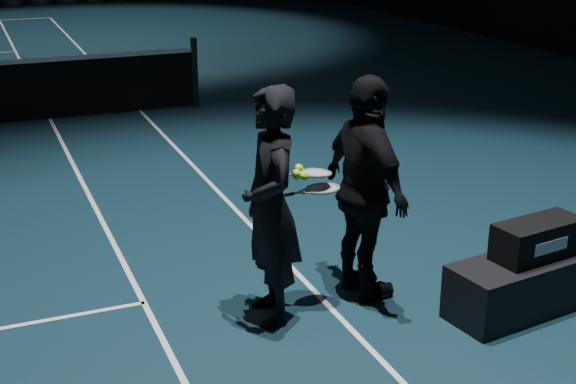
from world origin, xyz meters
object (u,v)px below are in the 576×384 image
(racket_lower, at_px, (323,189))
(racket_bag, at_px, (538,239))
(player_bench, at_px, (533,282))
(racket_upper, at_px, (315,173))
(tennis_balls, at_px, (300,173))
(player_a, at_px, (271,207))
(player_b, at_px, (366,190))

(racket_lower, bearing_deg, racket_bag, -28.88)
(racket_bag, bearing_deg, player_bench, 0.00)
(racket_lower, height_order, racket_upper, racket_upper)
(racket_bag, relative_size, tennis_balls, 6.23)
(player_bench, bearing_deg, racket_bag, 0.00)
(player_bench, height_order, player_a, player_a)
(player_b, bearing_deg, racket_upper, 85.16)
(player_bench, height_order, racket_upper, racket_upper)
(player_b, bearing_deg, racket_lower, 90.24)
(player_b, relative_size, tennis_balls, 15.48)
(racket_bag, bearing_deg, player_a, 153.69)
(racket_bag, distance_m, tennis_balls, 1.96)
(racket_bag, distance_m, player_a, 2.13)
(racket_bag, bearing_deg, player_b, 139.63)
(racket_upper, bearing_deg, player_bench, -33.23)
(player_b, xyz_separation_m, racket_upper, (-0.45, 0.00, 0.20))
(player_b, distance_m, tennis_balls, 0.64)
(player_bench, distance_m, player_a, 2.22)
(player_bench, height_order, player_b, player_b)
(racket_bag, xyz_separation_m, tennis_balls, (-1.75, 0.68, 0.56))
(player_bench, xyz_separation_m, player_a, (-2.00, 0.65, 0.70))
(racket_upper, xyz_separation_m, tennis_balls, (-0.14, -0.05, 0.03))
(player_a, bearing_deg, racket_lower, 99.74)
(racket_lower, bearing_deg, racket_upper, 141.34)
(player_a, height_order, racket_lower, player_a)
(racket_upper, height_order, tennis_balls, tennis_balls)
(player_b, relative_size, racket_lower, 2.73)
(racket_bag, bearing_deg, racket_upper, 147.41)
(player_bench, xyz_separation_m, racket_lower, (-1.55, 0.69, 0.78))
(player_a, height_order, racket_upper, player_a)
(tennis_balls, bearing_deg, player_a, -174.00)
(player_a, relative_size, racket_upper, 2.73)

